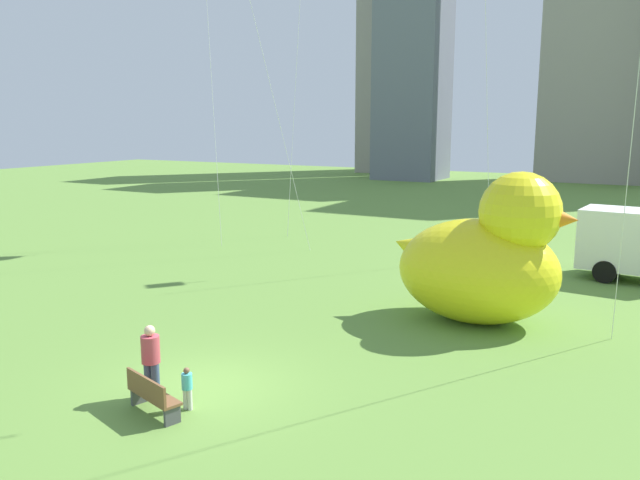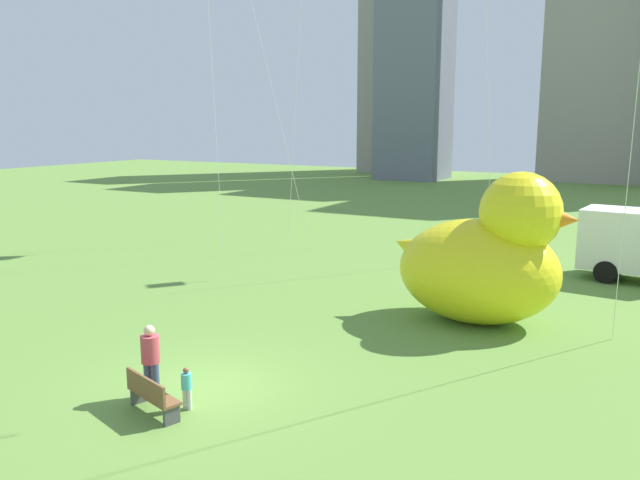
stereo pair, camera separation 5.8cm
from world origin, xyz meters
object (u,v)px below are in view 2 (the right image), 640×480
object	(u,v)px
park_bench	(151,394)
person_adult	(151,358)
giant_inflatable_duck	(485,259)
person_child	(187,386)

from	to	relation	value
park_bench	person_adult	world-z (taller)	person_adult
park_bench	person_adult	size ratio (longest dim) A/B	0.95
park_bench	giant_inflatable_duck	world-z (taller)	giant_inflatable_duck
giant_inflatable_duck	park_bench	bearing A→B (deg)	-114.83
person_adult	person_child	world-z (taller)	person_adult
park_bench	giant_inflatable_duck	bearing A→B (deg)	65.17
person_adult	giant_inflatable_duck	world-z (taller)	giant_inflatable_duck
park_bench	giant_inflatable_duck	xyz separation A→B (m)	(4.63, 10.01, 1.59)
person_child	giant_inflatable_duck	xyz separation A→B (m)	(4.12, 9.43, 1.52)
giant_inflatable_duck	person_adult	bearing A→B (deg)	-119.35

